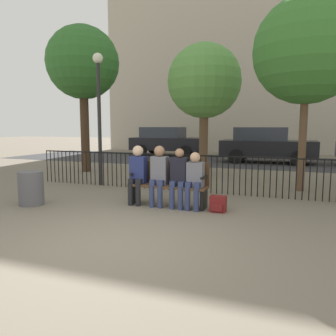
{
  "coord_description": "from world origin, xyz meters",
  "views": [
    {
      "loc": [
        2.37,
        -3.88,
        1.65
      ],
      "look_at": [
        0.0,
        2.38,
        0.8
      ],
      "focal_mm": 35.0,
      "sensor_mm": 36.0,
      "label": 1
    }
  ],
  "objects_px": {
    "parked_car_2": "(167,141)",
    "seated_person_3": "(194,177)",
    "parked_car_1": "(266,144)",
    "tree_2": "(83,64)",
    "seated_person_0": "(138,171)",
    "backpack": "(218,204)",
    "tree_3": "(307,51)",
    "tree_0": "(204,82)",
    "lamp_post": "(99,99)",
    "seated_person_1": "(159,172)",
    "seated_person_2": "(179,175)",
    "park_bench": "(169,182)",
    "trash_bin": "(31,188)"
  },
  "relations": [
    {
      "from": "seated_person_1",
      "to": "seated_person_2",
      "type": "height_order",
      "value": "seated_person_1"
    },
    {
      "from": "seated_person_2",
      "to": "backpack",
      "type": "xyz_separation_m",
      "value": [
        0.82,
        -0.06,
        -0.51
      ]
    },
    {
      "from": "backpack",
      "to": "tree_3",
      "type": "bearing_deg",
      "value": 61.48
    },
    {
      "from": "tree_0",
      "to": "parked_car_2",
      "type": "distance_m",
      "value": 8.04
    },
    {
      "from": "park_bench",
      "to": "parked_car_1",
      "type": "distance_m",
      "value": 9.36
    },
    {
      "from": "parked_car_2",
      "to": "seated_person_0",
      "type": "bearing_deg",
      "value": -72.05
    },
    {
      "from": "lamp_post",
      "to": "seated_person_0",
      "type": "bearing_deg",
      "value": -40.38
    },
    {
      "from": "parked_car_1",
      "to": "tree_2",
      "type": "bearing_deg",
      "value": -137.81
    },
    {
      "from": "park_bench",
      "to": "parked_car_2",
      "type": "xyz_separation_m",
      "value": [
        -4.34,
        11.19,
        0.35
      ]
    },
    {
      "from": "park_bench",
      "to": "seated_person_1",
      "type": "distance_m",
      "value": 0.31
    },
    {
      "from": "parked_car_2",
      "to": "seated_person_3",
      "type": "bearing_deg",
      "value": -66.5
    },
    {
      "from": "tree_3",
      "to": "tree_0",
      "type": "bearing_deg",
      "value": 148.42
    },
    {
      "from": "seated_person_2",
      "to": "parked_car_1",
      "type": "height_order",
      "value": "parked_car_1"
    },
    {
      "from": "seated_person_3",
      "to": "tree_3",
      "type": "distance_m",
      "value": 4.48
    },
    {
      "from": "park_bench",
      "to": "lamp_post",
      "type": "distance_m",
      "value": 3.63
    },
    {
      "from": "backpack",
      "to": "tree_3",
      "type": "relative_size",
      "value": 0.07
    },
    {
      "from": "parked_car_1",
      "to": "parked_car_2",
      "type": "xyz_separation_m",
      "value": [
        -5.61,
        1.93,
        0.0
      ]
    },
    {
      "from": "park_bench",
      "to": "seated_person_3",
      "type": "height_order",
      "value": "seated_person_3"
    },
    {
      "from": "seated_person_0",
      "to": "backpack",
      "type": "height_order",
      "value": "seated_person_0"
    },
    {
      "from": "seated_person_0",
      "to": "tree_0",
      "type": "relative_size",
      "value": 0.28
    },
    {
      "from": "backpack",
      "to": "tree_2",
      "type": "height_order",
      "value": "tree_2"
    },
    {
      "from": "seated_person_1",
      "to": "backpack",
      "type": "distance_m",
      "value": 1.38
    },
    {
      "from": "lamp_post",
      "to": "tree_3",
      "type": "bearing_deg",
      "value": 11.63
    },
    {
      "from": "seated_person_2",
      "to": "parked_car_2",
      "type": "height_order",
      "value": "parked_car_2"
    },
    {
      "from": "seated_person_2",
      "to": "lamp_post",
      "type": "distance_m",
      "value": 3.79
    },
    {
      "from": "tree_0",
      "to": "trash_bin",
      "type": "relative_size",
      "value": 6.18
    },
    {
      "from": "trash_bin",
      "to": "parked_car_2",
      "type": "bearing_deg",
      "value": 97.4
    },
    {
      "from": "seated_person_3",
      "to": "tree_0",
      "type": "bearing_deg",
      "value": 102.49
    },
    {
      "from": "park_bench",
      "to": "backpack",
      "type": "height_order",
      "value": "park_bench"
    },
    {
      "from": "park_bench",
      "to": "lamp_post",
      "type": "bearing_deg",
      "value": 149.56
    },
    {
      "from": "parked_car_2",
      "to": "lamp_post",
      "type": "bearing_deg",
      "value": -80.09
    },
    {
      "from": "tree_0",
      "to": "trash_bin",
      "type": "height_order",
      "value": "tree_0"
    },
    {
      "from": "tree_2",
      "to": "tree_3",
      "type": "xyz_separation_m",
      "value": [
        7.35,
        -1.18,
        -0.37
      ]
    },
    {
      "from": "tree_0",
      "to": "lamp_post",
      "type": "xyz_separation_m",
      "value": [
        -2.21,
        -2.98,
        -0.73
      ]
    },
    {
      "from": "lamp_post",
      "to": "park_bench",
      "type": "bearing_deg",
      "value": -30.44
    },
    {
      "from": "seated_person_0",
      "to": "lamp_post",
      "type": "distance_m",
      "value": 3.11
    },
    {
      "from": "tree_0",
      "to": "seated_person_0",
      "type": "bearing_deg",
      "value": -92.75
    },
    {
      "from": "lamp_post",
      "to": "parked_car_2",
      "type": "xyz_separation_m",
      "value": [
        -1.68,
        9.63,
        -1.56
      ]
    },
    {
      "from": "backpack",
      "to": "trash_bin",
      "type": "distance_m",
      "value": 3.93
    },
    {
      "from": "seated_person_1",
      "to": "seated_person_3",
      "type": "relative_size",
      "value": 1.1
    },
    {
      "from": "tree_0",
      "to": "tree_3",
      "type": "distance_m",
      "value": 3.62
    },
    {
      "from": "seated_person_0",
      "to": "parked_car_1",
      "type": "distance_m",
      "value": 9.59
    },
    {
      "from": "parked_car_1",
      "to": "seated_person_3",
      "type": "bearing_deg",
      "value": -94.16
    },
    {
      "from": "backpack",
      "to": "parked_car_2",
      "type": "relative_size",
      "value": 0.08
    },
    {
      "from": "seated_person_3",
      "to": "parked_car_2",
      "type": "xyz_separation_m",
      "value": [
        -4.92,
        11.33,
        0.2
      ]
    },
    {
      "from": "seated_person_0",
      "to": "seated_person_3",
      "type": "bearing_deg",
      "value": -0.28
    },
    {
      "from": "seated_person_0",
      "to": "seated_person_1",
      "type": "xyz_separation_m",
      "value": [
        0.49,
        0.0,
        -0.0
      ]
    },
    {
      "from": "seated_person_2",
      "to": "tree_0",
      "type": "distance_m",
      "value": 5.32
    },
    {
      "from": "seated_person_2",
      "to": "tree_0",
      "type": "xyz_separation_m",
      "value": [
        -0.71,
        4.66,
        2.46
      ]
    },
    {
      "from": "seated_person_2",
      "to": "tree_2",
      "type": "bearing_deg",
      "value": 141.54
    }
  ]
}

